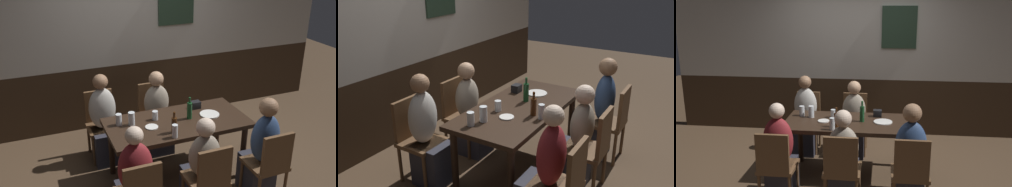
# 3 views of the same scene
# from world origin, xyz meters

# --- Properties ---
(ground_plane) EXTENTS (12.00, 12.00, 0.00)m
(ground_plane) POSITION_xyz_m (0.00, 0.00, 0.00)
(ground_plane) COLOR #4C3826
(wall_back) EXTENTS (6.40, 0.13, 2.60)m
(wall_back) POSITION_xyz_m (0.00, 1.65, 1.30)
(wall_back) COLOR #332316
(wall_back) RESTS_ON ground_plane
(dining_table) EXTENTS (1.65, 0.80, 0.74)m
(dining_table) POSITION_xyz_m (0.00, 0.00, 0.65)
(dining_table) COLOR black
(dining_table) RESTS_ON ground_plane
(chair_mid_near) EXTENTS (0.40, 0.40, 0.88)m
(chair_mid_near) POSITION_xyz_m (0.00, -0.82, 0.50)
(chair_mid_near) COLOR brown
(chair_mid_near) RESTS_ON ground_plane
(chair_mid_far) EXTENTS (0.40, 0.40, 0.88)m
(chair_mid_far) POSITION_xyz_m (0.00, 0.82, 0.50)
(chair_mid_far) COLOR brown
(chair_mid_far) RESTS_ON ground_plane
(chair_left_near) EXTENTS (0.40, 0.40, 0.88)m
(chair_left_near) POSITION_xyz_m (-0.73, -0.82, 0.50)
(chair_left_near) COLOR brown
(chair_left_near) RESTS_ON ground_plane
(chair_left_far) EXTENTS (0.40, 0.40, 0.88)m
(chair_left_far) POSITION_xyz_m (-0.73, 0.82, 0.50)
(chair_left_far) COLOR brown
(chair_left_far) RESTS_ON ground_plane
(chair_right_near) EXTENTS (0.40, 0.40, 0.88)m
(chair_right_near) POSITION_xyz_m (0.73, -0.82, 0.50)
(chair_right_near) COLOR brown
(chair_right_near) RESTS_ON ground_plane
(person_mid_near) EXTENTS (0.34, 0.37, 1.10)m
(person_mid_near) POSITION_xyz_m (0.00, -0.65, 0.46)
(person_mid_near) COLOR #2D2D38
(person_mid_near) RESTS_ON ground_plane
(person_mid_far) EXTENTS (0.34, 0.37, 1.11)m
(person_mid_far) POSITION_xyz_m (-0.00, 0.65, 0.47)
(person_mid_far) COLOR #2D2D38
(person_mid_far) RESTS_ON ground_plane
(person_left_near) EXTENTS (0.34, 0.37, 1.16)m
(person_left_near) POSITION_xyz_m (-0.73, -0.65, 0.48)
(person_left_near) COLOR #2D2D38
(person_left_near) RESTS_ON ground_plane
(person_left_far) EXTENTS (0.34, 0.37, 1.18)m
(person_left_far) POSITION_xyz_m (-0.73, 0.65, 0.50)
(person_left_far) COLOR #2D2D38
(person_left_far) RESTS_ON ground_plane
(person_right_near) EXTENTS (0.34, 0.37, 1.20)m
(person_right_near) POSITION_xyz_m (0.73, -0.66, 0.51)
(person_right_near) COLOR #2D2D38
(person_right_near) RESTS_ON ground_plane
(highball_clear) EXTENTS (0.07, 0.07, 0.13)m
(highball_clear) POSITION_xyz_m (-0.65, 0.16, 0.80)
(highball_clear) COLOR silver
(highball_clear) RESTS_ON dining_table
(beer_glass_tall) EXTENTS (0.06, 0.06, 0.15)m
(beer_glass_tall) POSITION_xyz_m (-0.17, -0.34, 0.80)
(beer_glass_tall) COLOR silver
(beer_glass_tall) RESTS_ON dining_table
(tumbler_short) EXTENTS (0.07, 0.07, 0.16)m
(tumbler_short) POSITION_xyz_m (-0.52, 0.11, 0.81)
(tumbler_short) COLOR silver
(tumbler_short) RESTS_ON dining_table
(pint_glass_stout) EXTENTS (0.07, 0.07, 0.11)m
(pint_glass_stout) POSITION_xyz_m (-0.23, 0.13, 0.79)
(pint_glass_stout) COLOR silver
(pint_glass_stout) RESTS_ON dining_table
(beer_bottle_green) EXTENTS (0.06, 0.06, 0.27)m
(beer_bottle_green) POSITION_xyz_m (0.16, 0.01, 0.85)
(beer_bottle_green) COLOR #194723
(beer_bottle_green) RESTS_ON dining_table
(beer_bottle_brown) EXTENTS (0.06, 0.06, 0.25)m
(beer_bottle_brown) POSITION_xyz_m (-0.14, -0.23, 0.84)
(beer_bottle_brown) COLOR #42230F
(beer_bottle_brown) RESTS_ON dining_table
(plate_white_large) EXTENTS (0.24, 0.24, 0.01)m
(plate_white_large) POSITION_xyz_m (0.43, 0.01, 0.75)
(plate_white_large) COLOR white
(plate_white_large) RESTS_ON dining_table
(plate_white_small) EXTENTS (0.15, 0.15, 0.01)m
(plate_white_small) POSITION_xyz_m (-0.33, -0.04, 0.75)
(plate_white_small) COLOR white
(plate_white_small) RESTS_ON dining_table
(condiment_caddy) EXTENTS (0.11, 0.09, 0.09)m
(condiment_caddy) POSITION_xyz_m (0.35, 0.24, 0.79)
(condiment_caddy) COLOR black
(condiment_caddy) RESTS_ON dining_table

